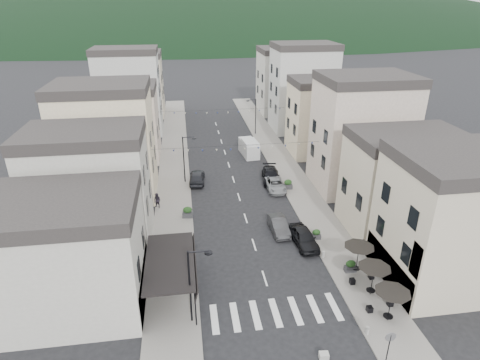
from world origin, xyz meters
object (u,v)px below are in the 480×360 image
object	(u,v)px
parked_car_a	(304,237)
parked_car_e	(197,177)
parked_car_c	(275,185)
parked_car_d	(271,176)
delivery_van	(249,147)
pedestrian_b	(157,201)
pedestrian_a	(186,260)
parked_car_b	(279,225)

from	to	relation	value
parked_car_a	parked_car_e	size ratio (longest dim) A/B	1.01
parked_car_c	parked_car_d	world-z (taller)	parked_car_d
parked_car_a	parked_car_d	distance (m)	14.50
parked_car_d	delivery_van	world-z (taller)	delivery_van
parked_car_e	pedestrian_b	size ratio (longest dim) A/B	2.61
parked_car_c	pedestrian_a	xyz separation A→B (m)	(-10.92, -14.36, 0.39)
parked_car_d	pedestrian_a	bearing A→B (deg)	-115.74
parked_car_b	pedestrian_b	bearing A→B (deg)	150.17
parked_car_a	parked_car_c	size ratio (longest dim) A/B	0.98
pedestrian_a	parked_car_c	bearing A→B (deg)	67.06
parked_car_c	delivery_van	xyz separation A→B (m)	(-1.19, 11.99, 0.52)
parked_car_d	parked_car_b	bearing A→B (deg)	-91.36
delivery_van	parked_car_a	bearing A→B (deg)	-93.12
parked_car_c	parked_car_b	bearing A→B (deg)	-100.16
delivery_van	pedestrian_b	xyz separation A→B (m)	(-12.61, -14.91, -0.18)
parked_car_d	pedestrian_b	world-z (taller)	pedestrian_b
parked_car_c	delivery_van	bearing A→B (deg)	96.27
parked_car_c	parked_car_e	size ratio (longest dim) A/B	1.03
parked_car_d	parked_car_e	world-z (taller)	parked_car_e
parked_car_a	parked_car_d	world-z (taller)	parked_car_a
parked_car_e	parked_car_a	bearing A→B (deg)	126.21
pedestrian_a	pedestrian_b	xyz separation A→B (m)	(-2.88, 11.44, -0.05)
pedestrian_b	parked_car_c	bearing A→B (deg)	41.84
parked_car_b	parked_car_e	bearing A→B (deg)	118.80
parked_car_a	delivery_van	world-z (taller)	delivery_van
pedestrian_b	pedestrian_a	bearing A→B (deg)	-45.96
parked_car_e	delivery_van	bearing A→B (deg)	-127.49
parked_car_b	parked_car_e	size ratio (longest dim) A/B	0.93
parked_car_b	delivery_van	xyz separation A→B (m)	(0.61, 21.44, 0.47)
parked_car_e	pedestrian_b	world-z (taller)	pedestrian_b
parked_car_b	parked_car_e	world-z (taller)	parked_car_e
parked_car_d	pedestrian_b	size ratio (longest dim) A/B	2.96
delivery_van	parked_car_b	bearing A→B (deg)	-97.59
parked_car_b	parked_car_d	world-z (taller)	parked_car_d
parked_car_c	pedestrian_a	distance (m)	18.04
pedestrian_b	parked_car_d	bearing A→B (deg)	51.23
parked_car_b	pedestrian_b	xyz separation A→B (m)	(-12.00, 6.53, 0.29)
delivery_van	pedestrian_a	world-z (taller)	delivery_van
parked_car_e	parked_car_d	bearing A→B (deg)	179.98
parked_car_c	pedestrian_a	bearing A→B (deg)	-126.62
delivery_van	pedestrian_a	size ratio (longest dim) A/B	2.80
parked_car_a	pedestrian_b	xyz separation A→B (m)	(-13.80, 9.11, 0.21)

